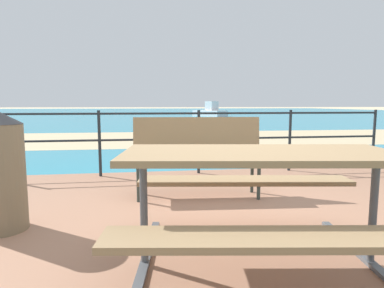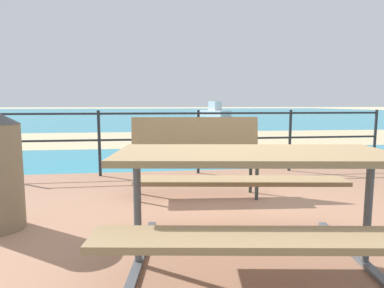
{
  "view_description": "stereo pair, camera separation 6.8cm",
  "coord_description": "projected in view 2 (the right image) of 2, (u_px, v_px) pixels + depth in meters",
  "views": [
    {
      "loc": [
        -0.82,
        -2.54,
        1.12
      ],
      "look_at": [
        -0.03,
        2.9,
        0.45
      ],
      "focal_mm": 30.68,
      "sensor_mm": 36.0,
      "label": 1
    },
    {
      "loc": [
        -0.75,
        -2.55,
        1.12
      ],
      "look_at": [
        -0.03,
        2.9,
        0.45
      ],
      "focal_mm": 30.68,
      "sensor_mm": 36.0,
      "label": 2
    }
  ],
  "objects": [
    {
      "name": "patio_paving",
      "position": [
        241.0,
        235.0,
        2.74
      ],
      "size": [
        6.4,
        5.2,
        0.06
      ],
      "primitive_type": "cube",
      "color": "#996B51",
      "rests_on": "ground"
    },
    {
      "name": "park_bench",
      "position": [
        196.0,
        149.0,
        3.8
      ],
      "size": [
        1.52,
        0.53,
        0.91
      ],
      "rotation": [
        0.0,
        0.0,
        -0.08
      ],
      "color": "#8C704C",
      "rests_on": "patio_paving"
    },
    {
      "name": "beach_strip",
      "position": [
        172.0,
        138.0,
        10.79
      ],
      "size": [
        54.06,
        5.67,
        0.01
      ],
      "primitive_type": "cube",
      "rotation": [
        0.0,
        0.0,
        -0.01
      ],
      "color": "tan",
      "rests_on": "ground"
    },
    {
      "name": "boat_near",
      "position": [
        213.0,
        112.0,
        30.52
      ],
      "size": [
        2.92,
        3.9,
        1.38
      ],
      "rotation": [
        0.0,
        0.0,
        2.1
      ],
      "color": "silver",
      "rests_on": "sea_water"
    },
    {
      "name": "picnic_table",
      "position": [
        253.0,
        180.0,
        2.1
      ],
      "size": [
        1.92,
        1.67,
        0.76
      ],
      "rotation": [
        0.0,
        0.0,
        -0.14
      ],
      "color": "#8C704C",
      "rests_on": "patio_paving"
    },
    {
      "name": "ground_plane",
      "position": [
        241.0,
        239.0,
        2.74
      ],
      "size": [
        240.0,
        240.0,
        0.0
      ],
      "primitive_type": "plane",
      "color": "beige"
    },
    {
      "name": "railing_fence",
      "position": [
        198.0,
        133.0,
        5.0
      ],
      "size": [
        5.94,
        0.04,
        0.97
      ],
      "color": "#1E2328",
      "rests_on": "patio_paving"
    },
    {
      "name": "sea_water",
      "position": [
        154.0,
        113.0,
        42.1
      ],
      "size": [
        90.0,
        90.0,
        0.01
      ],
      "primitive_type": "cube",
      "color": "teal",
      "rests_on": "ground"
    }
  ]
}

